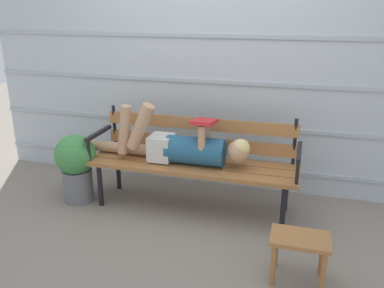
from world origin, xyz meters
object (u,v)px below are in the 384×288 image
Objects in this scene: footstool at (300,246)px; potted_plant at (76,164)px; reclining_person at (179,146)px; park_bench at (194,156)px.

footstool is 2.12m from potted_plant.
reclining_person is 0.99m from potted_plant.
footstool is at bearing -17.46° from potted_plant.
reclining_person reaches higher than park_bench.
potted_plant is at bearing -168.46° from park_bench.
park_bench is 0.17m from reclining_person.
footstool is at bearing -36.17° from reclining_person.
park_bench is 1.09m from potted_plant.
park_bench is at bearing 138.23° from footstool.
reclining_person is (-0.11, -0.07, 0.11)m from park_bench.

